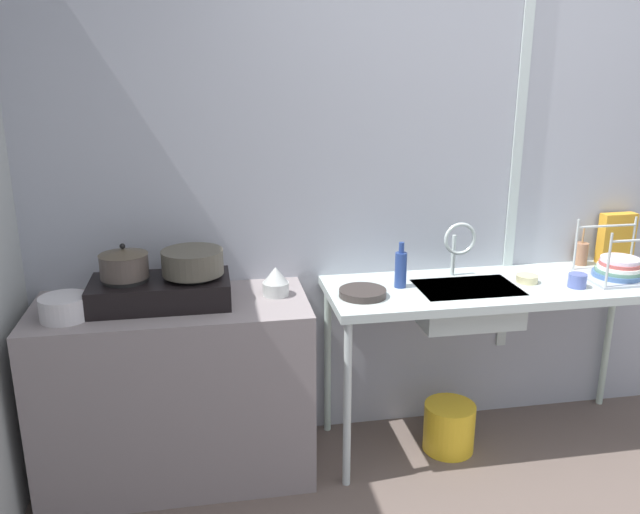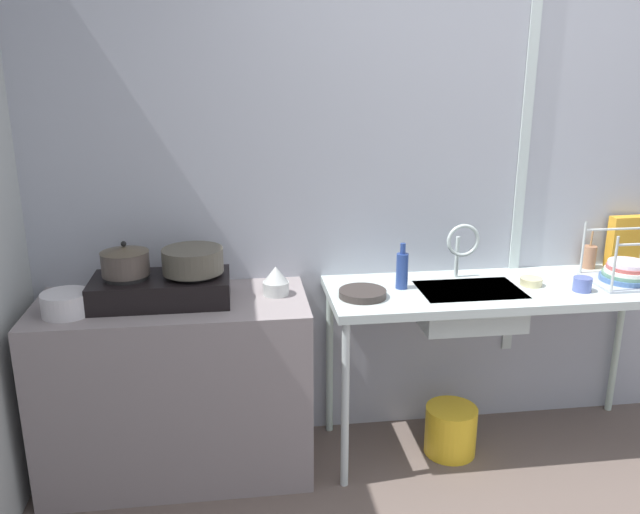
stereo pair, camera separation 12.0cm
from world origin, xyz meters
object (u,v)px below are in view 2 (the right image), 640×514
cup_by_rack (582,284)px  bucket_on_floor (451,430)px  bottle_by_sink (402,270)px  utensil_jar (589,257)px  pot_on_left_burner (125,260)px  small_bowl_on_drainboard (531,282)px  dish_rack (626,273)px  pot_on_right_burner (193,260)px  pot_beside_stove (66,304)px  faucet (462,243)px  frying_pan (363,293)px  percolator (276,281)px  cereal_box (626,242)px  stove (161,289)px  sink_basin (469,307)px

cup_by_rack → bucket_on_floor: cup_by_rack is taller
bottle_by_sink → bucket_on_floor: bottle_by_sink is taller
bottle_by_sink → utensil_jar: bottle_by_sink is taller
pot_on_left_burner → small_bowl_on_drainboard: size_ratio=2.00×
utensil_jar → dish_rack: bearing=-78.0°
pot_on_left_burner → pot_on_right_burner: size_ratio=0.78×
pot_beside_stove → faucet: faucet is taller
frying_pan → dish_rack: bearing=1.2°
cup_by_rack → faucet: bearing=157.2°
percolator → cup_by_rack: (1.41, -0.14, -0.03)m
cereal_box → utensil_jar: (-0.19, -0.00, -0.07)m
dish_rack → utensil_jar: dish_rack is taller
stove → faucet: 1.41m
cup_by_rack → bucket_on_floor: (-0.56, 0.06, -0.76)m
cup_by_rack → utensil_jar: 0.39m
dish_rack → cup_by_rack: (-0.27, -0.08, -0.02)m
pot_beside_stove → sink_basin: pot_beside_stove is taller
pot_on_left_burner → cereal_box: (2.47, 0.22, -0.07)m
percolator → bucket_on_floor: 1.16m
utensil_jar → sink_basin: bearing=-161.6°
cereal_box → pot_on_left_burner: bearing=-177.1°
faucet → dish_rack: bearing=-9.7°
stove → bottle_by_sink: bearing=2.1°
pot_on_left_burner → faucet: (1.55, 0.11, -0.01)m
pot_on_right_burner → faucet: (1.26, 0.11, 0.00)m
small_bowl_on_drainboard → cereal_box: 0.66m
faucet → frying_pan: bearing=-162.8°
bottle_by_sink → utensil_jar: size_ratio=1.11×
sink_basin → cereal_box: bearing=14.8°
bottle_by_sink → dish_rack: bearing=-3.5°
faucet → percolator: bearing=-175.3°
stove → percolator: 0.51m
percolator → bottle_by_sink: bearing=0.8°
cereal_box → bucket_on_floor: size_ratio=1.05×
cup_by_rack → frying_pan: bearing=176.9°
faucet → small_bowl_on_drainboard: size_ratio=2.76×
stove → pot_on_right_burner: pot_on_right_burner is taller
pot_beside_stove → utensil_jar: 2.53m
faucet → cup_by_rack: 0.58m
pot_on_left_burner → dish_rack: size_ratio=0.62×
dish_rack → cereal_box: (0.14, 0.25, 0.08)m
percolator → frying_pan: (0.39, -0.09, -0.05)m
pot_on_left_burner → dish_rack: (2.33, -0.03, -0.15)m
faucet → pot_beside_stove: bearing=-173.4°
frying_pan → cereal_box: bearing=10.9°
stove → percolator: (0.51, 0.03, 0.00)m
stove → cup_by_rack: 1.92m
bucket_on_floor → stove: bearing=178.1°
bucket_on_floor → cereal_box: bearing=15.4°
faucet → frying_pan: (-0.51, -0.16, -0.17)m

